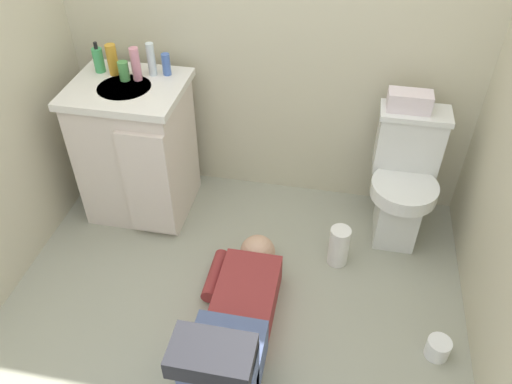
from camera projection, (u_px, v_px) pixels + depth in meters
The scene contains 14 objects.
ground_plane at pixel (229, 322), 2.53m from camera, with size 2.80×3.16×0.04m, color gray.
toilet at pixel (403, 180), 2.77m from camera, with size 0.36×0.46×0.75m.
vanity_cabinet at pixel (137, 149), 2.91m from camera, with size 0.60×0.53×0.82m.
faucet at pixel (134, 64), 2.72m from camera, with size 0.02×0.02×0.10m, color silver.
person_plumber at pixel (235, 322), 2.30m from camera, with size 0.39×1.06×0.52m.
tissue_box at pixel (410, 101), 2.57m from camera, with size 0.22×0.11×0.10m, color silver.
soap_dispenser at pixel (99, 60), 2.72m from camera, with size 0.06×0.06×0.17m.
bottle_amber at pixel (112, 60), 2.69m from camera, with size 0.06×0.06×0.16m, color gold.
bottle_green at pixel (124, 71), 2.66m from camera, with size 0.05×0.05×0.10m, color #4F9C4E.
bottle_pink at pixel (136, 64), 2.64m from camera, with size 0.05×0.05×0.18m, color pink.
bottle_clear at pixel (151, 59), 2.68m from camera, with size 0.04×0.04×0.18m, color silver.
bottle_blue at pixel (166, 64), 2.70m from camera, with size 0.04×0.04×0.12m, color #4566B2.
paper_towel_roll at pixel (339, 246), 2.74m from camera, with size 0.11×0.11×0.24m, color white.
toilet_paper_roll at pixel (438, 348), 2.34m from camera, with size 0.11×0.11×0.10m, color white.
Camera 1 is at (0.42, -1.46, 2.11)m, focal length 35.80 mm.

